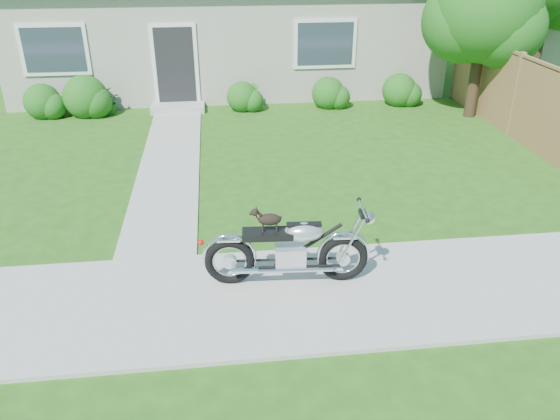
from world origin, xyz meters
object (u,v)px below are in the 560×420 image
(house, at_px, (227,9))
(motorcycle_with_dog, at_px, (290,250))
(fence, at_px, (515,95))
(tree_near, at_px, (491,14))
(potted_plant_right, at_px, (252,97))
(potted_plant_left, at_px, (107,102))

(house, bearing_deg, motorcycle_with_dog, -88.22)
(fence, height_order, tree_near, tree_near)
(house, height_order, tree_near, house)
(potted_plant_right, xyz_separation_m, motorcycle_with_dog, (-0.11, -8.28, 0.20))
(fence, xyz_separation_m, potted_plant_right, (-5.82, 2.80, -0.60))
(potted_plant_left, relative_size, potted_plant_right, 0.94)
(fence, height_order, potted_plant_right, fence)
(potted_plant_left, bearing_deg, fence, -16.28)
(house, relative_size, potted_plant_right, 18.57)
(fence, height_order, motorcycle_with_dog, fence)
(potted_plant_left, bearing_deg, potted_plant_right, 0.00)
(tree_near, relative_size, motorcycle_with_dog, 1.78)
(house, relative_size, fence, 1.90)
(tree_near, bearing_deg, potted_plant_right, 166.02)
(potted_plant_left, xyz_separation_m, potted_plant_right, (3.77, 0.00, 0.02))
(tree_near, distance_m, motorcycle_with_dog, 9.19)
(fence, relative_size, tree_near, 1.68)
(fence, xyz_separation_m, tree_near, (-0.18, 1.40, 1.59))
(fence, distance_m, motorcycle_with_dog, 8.09)
(potted_plant_left, bearing_deg, motorcycle_with_dog, -66.19)
(potted_plant_left, height_order, motorcycle_with_dog, motorcycle_with_dog)
(fence, bearing_deg, house, 135.26)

